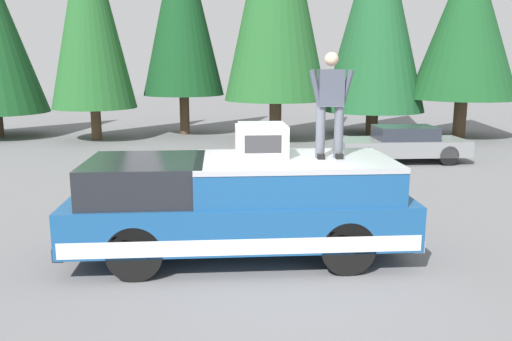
{
  "coord_description": "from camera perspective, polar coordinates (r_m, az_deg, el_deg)",
  "views": [
    {
      "loc": [
        -7.89,
        0.82,
        3.18
      ],
      "look_at": [
        0.95,
        0.19,
        1.35
      ],
      "focal_mm": 36.81,
      "sensor_mm": 36.0,
      "label": 1
    }
  ],
  "objects": [
    {
      "name": "conifer_left",
      "position": [
        24.33,
        12.99,
        16.57
      ],
      "size": [
        4.5,
        4.5,
        9.74
      ],
      "color": "#4C3826",
      "rests_on": "ground"
    },
    {
      "name": "conifer_center_right",
      "position": [
        23.95,
        -8.08,
        17.32
      ],
      "size": [
        3.55,
        3.55,
        9.44
      ],
      "color": "#4C3826",
      "rests_on": "ground"
    },
    {
      "name": "ground_plane",
      "position": [
        8.54,
        1.76,
        -10.18
      ],
      "size": [
        90.0,
        90.0,
        0.0
      ],
      "primitive_type": "plane",
      "color": "slate"
    },
    {
      "name": "conifer_right",
      "position": [
        22.91,
        -17.67,
        16.33
      ],
      "size": [
        3.42,
        3.42,
        9.2
      ],
      "color": "#4C3826",
      "rests_on": "ground"
    },
    {
      "name": "compressor_unit",
      "position": [
        8.61,
        0.59,
        3.31
      ],
      "size": [
        0.65,
        0.84,
        0.56
      ],
      "color": "silver",
      "rests_on": "pickup_truck"
    },
    {
      "name": "person_on_truck_bed",
      "position": [
        8.54,
        8.09,
        7.34
      ],
      "size": [
        0.29,
        0.72,
        1.69
      ],
      "color": "#4C515B",
      "rests_on": "pickup_truck"
    },
    {
      "name": "parked_car_grey",
      "position": [
        17.7,
        15.59,
        2.79
      ],
      "size": [
        1.64,
        4.1,
        1.16
      ],
      "color": "gray",
      "rests_on": "ground"
    },
    {
      "name": "pickup_truck",
      "position": [
        8.65,
        -1.71,
        -3.79
      ],
      "size": [
        2.01,
        5.54,
        1.65
      ],
      "color": "navy",
      "rests_on": "ground"
    },
    {
      "name": "conifer_far_left",
      "position": [
        24.31,
        21.99,
        14.84
      ],
      "size": [
        4.45,
        4.45,
        8.12
      ],
      "color": "#4C3826",
      "rests_on": "ground"
    }
  ]
}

